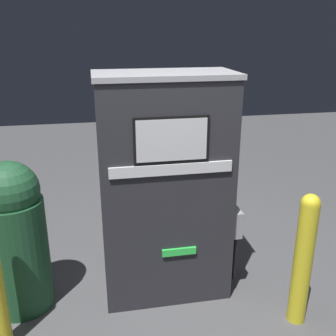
# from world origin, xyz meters

# --- Properties ---
(ground_plane) EXTENTS (14.00, 14.00, 0.00)m
(ground_plane) POSITION_xyz_m (0.00, 0.00, 0.00)
(ground_plane) COLOR #4C4C4F
(gas_pump) EXTENTS (1.15, 0.57, 1.90)m
(gas_pump) POSITION_xyz_m (0.00, 0.26, 0.95)
(gas_pump) COLOR #28282D
(gas_pump) RESTS_ON ground_plane
(safety_bollard) EXTENTS (0.14, 0.14, 1.09)m
(safety_bollard) POSITION_xyz_m (0.95, -0.34, 0.57)
(safety_bollard) COLOR yellow
(safety_bollard) RESTS_ON ground_plane
(trash_bin) EXTENTS (0.50, 0.50, 1.27)m
(trash_bin) POSITION_xyz_m (-1.22, 0.27, 0.65)
(trash_bin) COLOR #1E4C2D
(trash_bin) RESTS_ON ground_plane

